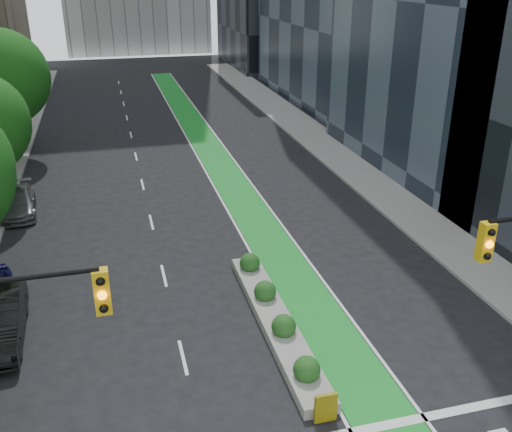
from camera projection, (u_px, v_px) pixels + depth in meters
sidewalk_right at (346, 161)px, 40.20m from camera, size 3.60×90.00×0.15m
bike_lane_paint at (211, 151)px, 42.60m from camera, size 2.20×70.00×0.01m
tree_far at (0, 78)px, 38.80m from camera, size 6.60×6.60×9.00m
median_planter at (275, 317)px, 21.69m from camera, size 1.20×10.26×1.10m
parked_car_left_far at (18, 202)px, 31.53m from camera, size 2.25×4.69×1.32m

